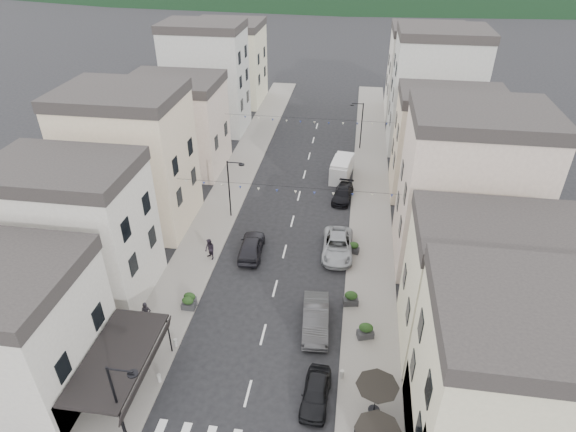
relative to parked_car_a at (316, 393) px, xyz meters
name	(u,v)px	position (x,y,z in m)	size (l,w,h in m)	color
sidewalk_left	(232,186)	(-11.71, 25.87, -0.63)	(4.00, 76.00, 0.12)	slate
sidewalk_right	(371,196)	(3.29, 25.87, -0.63)	(4.00, 76.00, 0.12)	slate
bistro_building	(522,398)	(10.29, -2.13, 4.31)	(10.00, 8.00, 10.00)	#C1BB99
boutique_awning	(121,358)	(-11.45, -1.13, 2.43)	(3.77, 7.50, 3.28)	black
buildings_row_left	(181,111)	(-18.71, 31.62, 5.43)	(10.20, 54.16, 14.00)	#B5B0A6
buildings_row_right	(444,127)	(10.29, 30.46, 5.63)	(10.20, 54.16, 14.50)	#C1BB99
streetlamp_left_near	(120,398)	(-10.03, -4.13, 3.01)	(1.70, 0.56, 6.00)	black
streetlamp_left_far	(232,183)	(-10.03, 19.87, 3.01)	(1.70, 0.56, 6.00)	black
streetlamp_right_far	(360,121)	(1.62, 37.87, 3.01)	(1.70, 0.56, 6.00)	black
bollards	(246,396)	(-4.21, -0.63, -0.27)	(11.66, 10.26, 0.60)	gray
bunting_near	(286,190)	(-4.21, 15.87, 4.96)	(19.00, 0.28, 0.62)	black
bunting_far	(307,121)	(-4.21, 31.87, 4.96)	(19.00, 0.28, 0.62)	black
parked_car_a	(316,393)	(0.00, 0.00, 0.00)	(1.63, 4.05, 1.38)	black
parked_car_b	(316,319)	(-0.62, 6.11, 0.16)	(1.80, 5.17, 1.70)	#39383B
parked_car_c	(337,246)	(0.39, 15.29, 0.10)	(2.61, 5.65, 1.57)	#999CA1
parked_car_d	(343,194)	(0.39, 24.88, -0.04)	(1.81, 4.45, 1.29)	black
parked_car_e	(251,246)	(-7.01, 14.11, 0.14)	(1.95, 4.84, 1.65)	black
delivery_van	(342,168)	(-0.02, 29.76, 0.47)	(2.57, 5.15, 2.37)	silver
pedestrian_a	(147,314)	(-12.58, 4.56, 0.40)	(0.71, 0.47, 1.94)	black
pedestrian_b	(210,249)	(-10.31, 12.77, 0.41)	(0.95, 0.74, 1.96)	black
planter_la	(188,303)	(-10.21, 6.52, -0.03)	(1.00, 0.56, 1.11)	#2D2D2F
planter_lb	(190,299)	(-10.21, 6.96, -0.01)	(1.17, 0.94, 1.15)	#313134
planter_ra	(366,331)	(2.93, 5.57, 0.04)	(1.26, 0.93, 1.26)	#2C2C2F
planter_rb	(351,298)	(1.79, 8.77, 0.04)	(1.21, 0.82, 1.25)	#29292B
planter_rc	(354,248)	(1.79, 15.45, -0.04)	(1.07, 0.72, 1.09)	#2A2A2C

